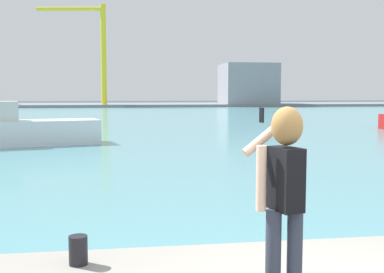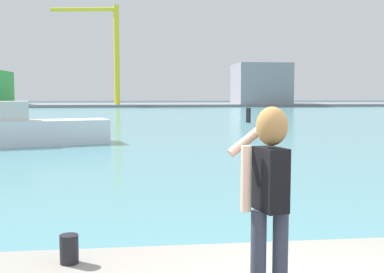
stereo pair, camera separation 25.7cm
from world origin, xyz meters
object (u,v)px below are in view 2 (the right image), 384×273
at_px(harbor_bollard, 69,249).
at_px(port_crane, 109,44).
at_px(person_photographer, 269,183).
at_px(warehouse_right, 261,84).
at_px(boat_moored, 16,129).

distance_m(harbor_bollard, port_crane, 84.17).
bearing_deg(port_crane, person_photographer, -86.06).
bearing_deg(warehouse_right, port_crane, -175.80).
bearing_deg(person_photographer, boat_moored, 5.89).
xyz_separation_m(warehouse_right, port_crane, (-28.97, -2.13, 7.10)).
distance_m(harbor_bollard, boat_moored, 18.92).
xyz_separation_m(person_photographer, port_crane, (-5.82, 84.57, 9.76)).
bearing_deg(harbor_bollard, port_crane, 92.70).
height_order(person_photographer, harbor_bollard, person_photographer).
bearing_deg(warehouse_right, person_photographer, -104.95).
xyz_separation_m(person_photographer, boat_moored, (-6.83, 19.42, -0.91)).
bearing_deg(harbor_bollard, boat_moored, 105.12).
bearing_deg(port_crane, warehouse_right, 4.20).
bearing_deg(harbor_bollard, person_photographer, -31.51).
bearing_deg(port_crane, boat_moored, -90.89).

